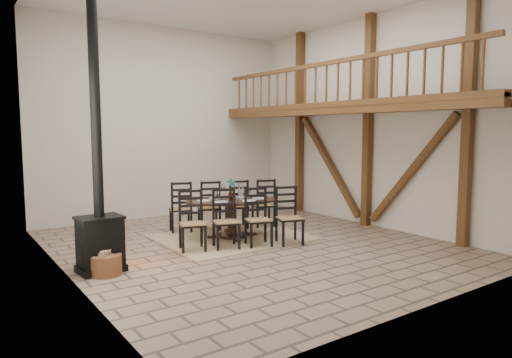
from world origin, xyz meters
TOP-DOWN VIEW (x-y plane):
  - ground at (0.00, 0.00)m, footprint 8.00×8.00m
  - room_shell at (1.19, 0.00)m, footprint 7.02×8.02m
  - rug at (0.02, 0.76)m, footprint 3.00×2.50m
  - dining_table at (0.02, 0.76)m, footprint 3.02×2.87m
  - wood_stove at (-3.00, -0.03)m, footprint 0.74×0.59m
  - log_basket at (-2.99, -0.26)m, footprint 0.49×0.49m
  - log_stack at (-3.04, -0.28)m, footprint 0.36×0.29m

SIDE VIEW (x-z plane):
  - ground at x=0.00m, z-range 0.00..0.00m
  - rug at x=0.02m, z-range 0.00..0.02m
  - log_stack at x=-3.04m, z-range 0.00..0.33m
  - log_basket at x=-2.99m, z-range -0.03..0.38m
  - dining_table at x=0.02m, z-range -0.23..1.05m
  - wood_stove at x=-3.00m, z-range -1.39..3.61m
  - room_shell at x=1.19m, z-range 0.51..5.52m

